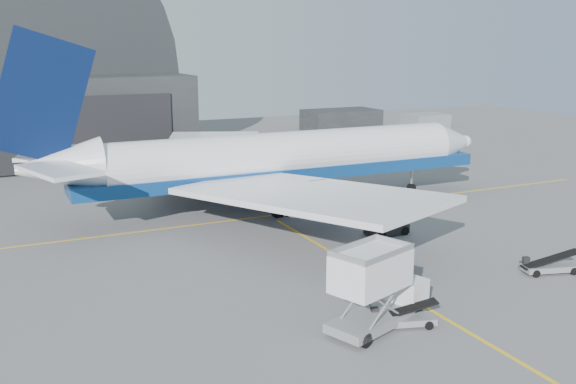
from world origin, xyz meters
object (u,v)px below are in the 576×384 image
belt_loader_b (550,266)px  pushback_tug (388,227)px  airliner (270,160)px  catering_truck (376,289)px  belt_loader_a (402,319)px

belt_loader_b → pushback_tug: bearing=126.4°
airliner → pushback_tug: 14.40m
belt_loader_b → catering_truck: bearing=-156.4°
catering_truck → pushback_tug: bearing=33.8°
catering_truck → belt_loader_a: size_ratio=1.77×
airliner → catering_truck: size_ratio=6.88×
airliner → catering_truck: (-5.64, -28.07, -2.58)m
airliner → belt_loader_a: airliner is taller
belt_loader_a → pushback_tug: bearing=75.3°
pushback_tug → belt_loader_b: (5.07, -13.24, -0.11)m
belt_loader_b → belt_loader_a: bearing=-153.5°
pushback_tug → belt_loader_b: 14.18m
belt_loader_b → airliner: bearing=128.3°
airliner → belt_loader_b: size_ratio=11.54×
airliner → belt_loader_a: size_ratio=12.19×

